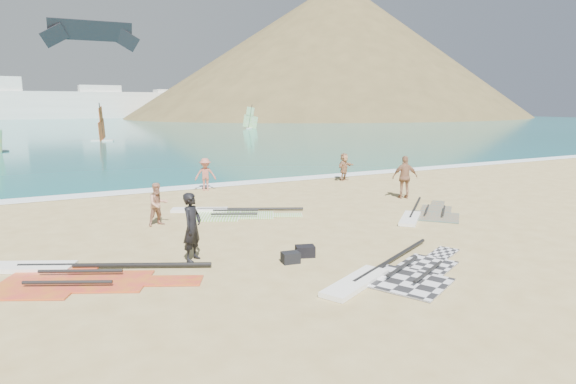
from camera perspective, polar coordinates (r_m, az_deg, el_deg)
name	(u,v)px	position (r m, az deg, el deg)	size (l,w,h in m)	color
ground	(340,245)	(15.09, 6.24, -6.25)	(300.00, 300.00, 0.00)	tan
sea	(70,120)	(144.30, -24.39, 7.74)	(300.00, 240.00, 0.06)	#0E6262
surf_line	(213,186)	(25.97, -8.91, 0.71)	(300.00, 1.20, 0.04)	white
far_town	(5,104)	(162.20, -30.49, 9.02)	(160.00, 8.00, 12.00)	white
headland_main	(338,117)	(169.84, 5.94, 8.85)	(143.00, 143.00, 45.00)	brown
headland_minor	(398,115)	(198.81, 12.90, 8.86)	(70.00, 70.00, 28.00)	brown
rig_grey	(393,274)	(12.64, 12.29, -9.52)	(5.55, 3.65, 0.20)	#242426
rig_green	(225,213)	(19.30, -7.53, -2.44)	(4.96, 3.56, 0.20)	#7ACE37
rig_orange	(424,214)	(19.62, 15.84, -2.54)	(4.71, 4.10, 0.20)	orange
rig_red	(62,274)	(13.63, -25.17, -8.81)	(5.85, 4.21, 0.20)	red
gear_bag_near	(291,258)	(13.32, 0.30, -7.77)	(0.48, 0.35, 0.30)	black
gear_bag_far	(305,251)	(13.85, 2.04, -7.02)	(0.53, 0.37, 0.32)	black
person_wetsuit	(192,227)	(13.57, -11.29, -4.08)	(0.70, 0.46, 1.92)	black
beachgoer_left	(158,204)	(17.83, -15.15, -1.40)	(0.75, 0.59, 1.55)	tan
beachgoer_mid	(205,174)	(24.57, -9.76, 2.07)	(1.06, 0.61, 1.64)	#AB5F50
beachgoer_back	(405,177)	(22.78, 13.69, 1.71)	(1.16, 0.48, 1.98)	#9C6B4C
beachgoer_right	(344,167)	(27.61, 6.68, 2.99)	(1.46, 0.47, 1.58)	#AB7954
windsurfer_centre	(102,130)	(60.67, -21.21, 6.84)	(2.57, 2.87, 4.52)	white
windsurfer_right	(250,122)	(86.55, -4.49, 8.32)	(2.17, 2.20, 4.31)	white
kitesurf_kite	(91,33)	(54.82, -22.31, 17.07)	(9.51, 1.32, 2.87)	black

